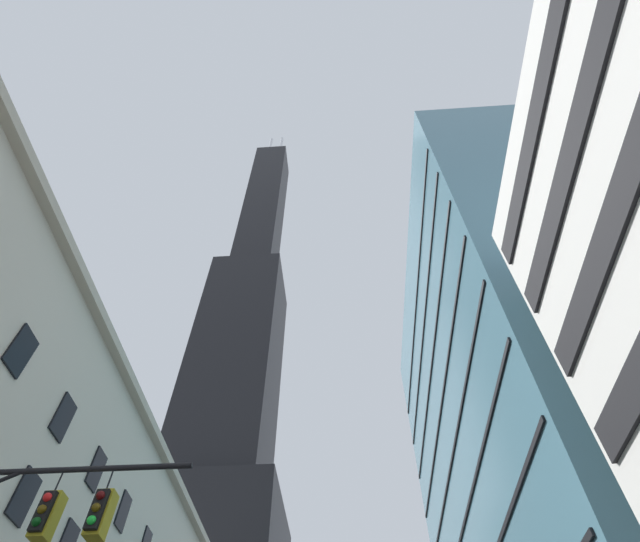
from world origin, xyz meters
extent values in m
cube|color=#B2A893|center=(-10.75, 28.56, 22.72)|extent=(0.70, 69.11, 0.60)
cube|color=black|center=(-10.95, 13.00, 12.40)|extent=(0.14, 1.40, 2.20)
cube|color=black|center=(-10.95, 8.00, 16.60)|extent=(0.14, 1.40, 2.20)
cube|color=black|center=(-10.95, 13.00, 16.60)|extent=(0.14, 1.40, 2.20)
cube|color=black|center=(-10.95, 18.00, 16.60)|extent=(0.14, 1.40, 2.20)
cube|color=black|center=(-10.95, 23.00, 16.60)|extent=(0.14, 1.40, 2.20)
cube|color=black|center=(-20.35, 74.05, 73.72)|extent=(17.63, 17.63, 62.08)
cube|color=black|center=(-20.35, 74.05, 143.56)|extent=(11.33, 11.33, 77.60)
cylinder|color=silver|center=(-22.62, 74.05, 193.24)|extent=(1.20, 1.20, 21.76)
cylinder|color=silver|center=(-18.09, 74.05, 193.24)|extent=(1.20, 1.20, 21.76)
cube|color=black|center=(10.95, -1.24, 12.00)|extent=(0.16, 12.73, 1.10)
cube|color=black|center=(10.95, -1.24, 15.00)|extent=(0.16, 12.73, 1.10)
cube|color=black|center=(10.95, -1.24, 18.00)|extent=(0.16, 12.73, 1.10)
cube|color=teal|center=(20.80, 24.36, 21.46)|extent=(19.60, 33.61, 42.92)
cube|color=black|center=(10.96, 24.36, 16.00)|extent=(0.12, 32.61, 0.24)
cube|color=black|center=(10.96, 24.36, 20.00)|extent=(0.12, 32.61, 0.24)
cube|color=black|center=(10.96, 24.36, 24.00)|extent=(0.12, 32.61, 0.24)
cube|color=black|center=(10.96, 24.36, 28.00)|extent=(0.12, 32.61, 0.24)
cube|color=black|center=(10.96, 24.36, 32.00)|extent=(0.12, 32.61, 0.24)
cube|color=black|center=(10.96, 24.36, 36.00)|extent=(0.12, 32.61, 0.24)
cylinder|color=black|center=(-3.46, 3.26, 7.72)|extent=(6.85, 0.14, 0.14)
cylinder|color=black|center=(-3.23, 3.26, 7.42)|extent=(0.04, 0.04, 0.60)
cube|color=black|center=(-3.23, 3.26, 6.67)|extent=(0.30, 0.30, 0.90)
cube|color=olive|center=(-3.23, 3.43, 6.67)|extent=(0.40, 0.40, 1.04)
sphere|color=red|center=(-3.23, 3.10, 6.95)|extent=(0.20, 0.20, 0.20)
sphere|color=#4B3A08|center=(-3.23, 3.10, 6.67)|extent=(0.20, 0.20, 0.20)
sphere|color=#083D10|center=(-3.23, 3.10, 6.39)|extent=(0.20, 0.20, 0.20)
cylinder|color=black|center=(-1.97, 3.26, 7.42)|extent=(0.04, 0.04, 0.60)
cube|color=black|center=(-1.97, 3.26, 6.67)|extent=(0.30, 0.30, 0.90)
cube|color=olive|center=(-1.97, 3.43, 6.67)|extent=(0.40, 0.40, 1.04)
sphere|color=#450808|center=(-1.97, 3.10, 6.95)|extent=(0.20, 0.20, 0.20)
sphere|color=#4B3A08|center=(-1.97, 3.10, 6.67)|extent=(0.20, 0.20, 0.20)
sphere|color=green|center=(-1.97, 3.10, 6.39)|extent=(0.20, 0.20, 0.20)
camera|label=1|loc=(3.79, -7.45, 1.25)|focal=27.22mm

